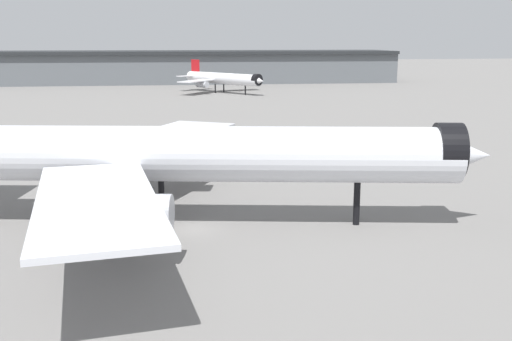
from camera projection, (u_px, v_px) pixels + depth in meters
name	position (u px, v px, depth m)	size (l,w,h in m)	color
ground	(195.00, 230.00, 56.10)	(900.00, 900.00, 0.00)	slate
airliner_near_gate	(177.00, 155.00, 56.68)	(58.16, 52.30, 15.28)	silver
airliner_far_taxiway	(222.00, 79.00, 197.76)	(29.67, 33.28, 10.64)	white
terminal_building	(90.00, 67.00, 240.56)	(245.81, 47.73, 18.80)	slate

